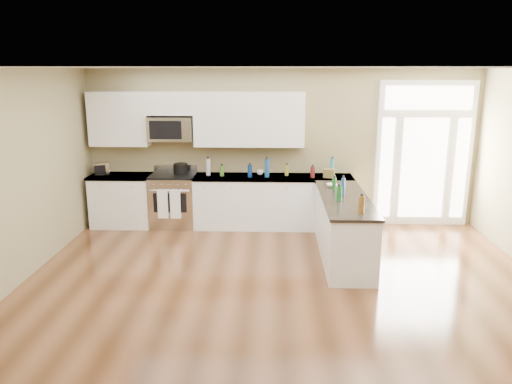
{
  "coord_description": "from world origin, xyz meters",
  "views": [
    {
      "loc": [
        -0.15,
        -4.96,
        2.8
      ],
      "look_at": [
        -0.39,
        2.0,
        1.07
      ],
      "focal_mm": 35.0,
      "sensor_mm": 36.0,
      "label": 1
    }
  ],
  "objects_px": {
    "kitchen_range": "(174,200)",
    "stockpot": "(181,168)",
    "peninsula_cabinet": "(343,229)",
    "toaster_oven": "(102,168)"
  },
  "relations": [
    {
      "from": "kitchen_range",
      "to": "stockpot",
      "type": "bearing_deg",
      "value": 42.27
    },
    {
      "from": "peninsula_cabinet",
      "to": "toaster_oven",
      "type": "xyz_separation_m",
      "value": [
        -4.15,
        1.5,
        0.61
      ]
    },
    {
      "from": "peninsula_cabinet",
      "to": "stockpot",
      "type": "bearing_deg",
      "value": 150.25
    },
    {
      "from": "peninsula_cabinet",
      "to": "kitchen_range",
      "type": "height_order",
      "value": "kitchen_range"
    },
    {
      "from": "peninsula_cabinet",
      "to": "stockpot",
      "type": "height_order",
      "value": "stockpot"
    },
    {
      "from": "kitchen_range",
      "to": "stockpot",
      "type": "xyz_separation_m",
      "value": [
        0.13,
        0.11,
        0.57
      ]
    },
    {
      "from": "peninsula_cabinet",
      "to": "kitchen_range",
      "type": "distance_m",
      "value": 3.21
    },
    {
      "from": "toaster_oven",
      "to": "stockpot",
      "type": "bearing_deg",
      "value": -16.45
    },
    {
      "from": "peninsula_cabinet",
      "to": "kitchen_range",
      "type": "relative_size",
      "value": 2.15
    },
    {
      "from": "stockpot",
      "to": "toaster_oven",
      "type": "xyz_separation_m",
      "value": [
        -1.41,
        -0.06,
        -0.0
      ]
    }
  ]
}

